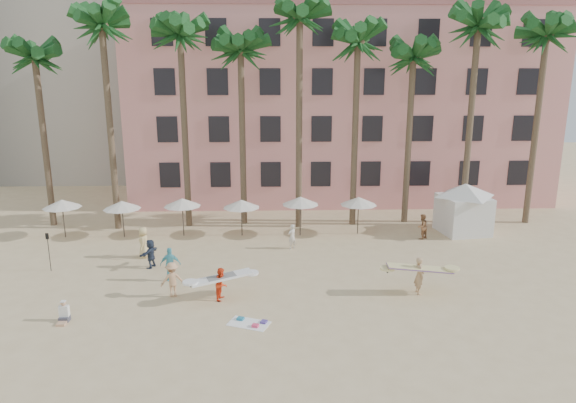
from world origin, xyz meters
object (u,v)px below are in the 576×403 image
Objects in this scene: pink_hotel at (336,105)px; carrier_white at (222,282)px; carrier_yellow at (419,273)px; cabana at (464,204)px.

carrier_white is (-8.42, -23.75, -7.12)m from pink_hotel.
carrier_white is at bearing -109.52° from pink_hotel.
carrier_yellow is 9.87m from carrier_white.
cabana is at bearing 33.45° from carrier_white.
pink_hotel is at bearing 118.87° from cabana.
pink_hotel is at bearing 70.48° from carrier_white.
carrier_yellow reaches higher than carrier_white.
cabana is 1.57× the size of carrier_yellow.
cabana is at bearing -61.13° from pink_hotel.
pink_hotel is 11.17× the size of carrier_white.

